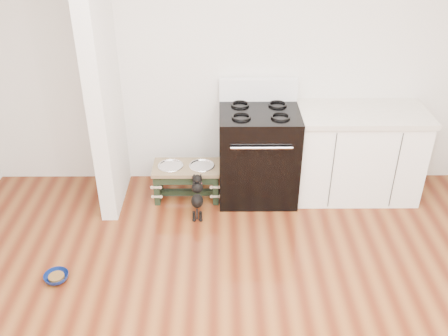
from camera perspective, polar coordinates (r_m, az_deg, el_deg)
room_shell at (r=2.46m, az=2.31°, el=0.74°), size 5.00×5.00×5.00m
partition_wall at (r=4.61m, az=-13.89°, el=10.84°), size 0.15×0.80×2.70m
oven_range at (r=4.92m, az=3.93°, el=1.77°), size 0.76×0.69×1.14m
cabinet_run at (r=5.11m, az=14.93°, el=1.60°), size 1.24×0.64×0.91m
dog_feeder at (r=4.97m, az=-4.30°, el=-0.85°), size 0.66×0.35×0.38m
puppy at (r=4.73m, az=-3.08°, el=-3.16°), size 0.12×0.34×0.40m
floor_bowl at (r=4.34m, az=-18.60°, el=-11.76°), size 0.26×0.26×0.06m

